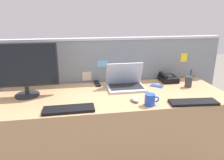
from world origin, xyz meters
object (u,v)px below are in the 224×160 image
Objects in this scene: desk_phone at (168,78)px; cell_phone_blue_case at (157,86)px; desktop_monitor at (24,68)px; keyboard_spare at (193,102)px; pen_cup at (189,82)px; coffee_mug at (150,100)px; laptop at (125,82)px; keyboard_main at (69,109)px; tv_remote at (97,83)px; computer_mouse_right_hand at (135,100)px.

desk_phone is 1.50× the size of cell_phone_blue_case.
keyboard_spare is at bearing -16.41° from desktop_monitor.
pen_cup reaches higher than coffee_mug.
laptop reaches higher than cell_phone_blue_case.
pen_cup reaches higher than keyboard_main.
desk_phone is (0.49, 0.12, -0.03)m from laptop.
desk_phone reaches higher than keyboard_main.
pen_cup is (1.54, -0.02, -0.20)m from desktop_monitor.
cell_phone_blue_case is 0.48m from coffee_mug.
tv_remote is at bearing 150.93° from laptop.
laptop is 0.92× the size of keyboard_spare.
coffee_mug is at bearing -167.58° from cell_phone_blue_case.
cell_phone_blue_case is 0.61m from tv_remote.
desk_phone is (1.40, 0.18, -0.22)m from desktop_monitor.
cell_phone_blue_case is (-0.15, 0.45, -0.01)m from keyboard_spare.
desktop_monitor reaches higher than cell_phone_blue_case.
pen_cup is 0.63m from coffee_mug.
keyboard_spare is at bearing -26.39° from computer_mouse_right_hand.
desk_phone is 0.22m from cell_phone_blue_case.
desk_phone is at bearing 7.36° from desktop_monitor.
computer_mouse_right_hand reaches higher than keyboard_main.
keyboard_main is 2.28× the size of tv_remote.
laptop is at bearing 37.83° from keyboard_main.
cell_phone_blue_case is (1.23, 0.04, -0.25)m from desktop_monitor.
keyboard_spare is 0.42m from pen_cup.
pen_cup is 0.92m from tv_remote.
desk_phone is 0.48× the size of keyboard_main.
keyboard_main is 3.88× the size of computer_mouse_right_hand.
computer_mouse_right_hand is 0.14m from coffee_mug.
computer_mouse_right_hand is 0.59× the size of tv_remote.
desk_phone is at bearing 27.38° from keyboard_main.
computer_mouse_right_hand is at bearing 8.19° from keyboard_main.
keyboard_main is at bearing -177.34° from keyboard_spare.
pen_cup is (1.16, 0.35, 0.04)m from keyboard_main.
keyboard_main is 0.96m from cell_phone_blue_case.
keyboard_spare is at bearing -92.57° from desk_phone.
pen_cup reaches higher than keyboard_spare.
pen_cup is at bearing -56.88° from desk_phone.
pen_cup is at bearing 16.03° from keyboard_main.
laptop is 2.97× the size of coffee_mug.
keyboard_spare is 0.95m from tv_remote.
keyboard_main is 0.55m from computer_mouse_right_hand.
desktop_monitor reaches higher than keyboard_main.
keyboard_spare is at bearing -43.91° from tv_remote.
cell_phone_blue_case is 0.74× the size of tv_remote.
desk_phone is 1.17m from keyboard_main.
keyboard_main reaches higher than tv_remote.
coffee_mug is at bearing -76.44° from laptop.
desktop_monitor is 1.10m from coffee_mug.
tv_remote is at bearing 178.22° from desk_phone.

